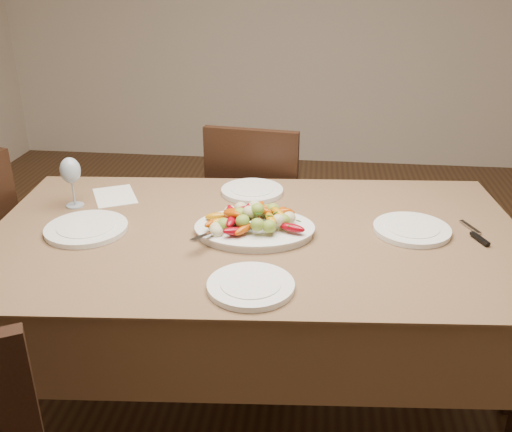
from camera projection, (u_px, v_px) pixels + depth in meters
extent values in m
plane|color=#3B2411|center=(271.00, 402.00, 2.27)|extent=(6.00, 6.00, 0.00)
cube|color=brown|center=(256.00, 324.00, 2.11)|extent=(1.92, 1.19, 0.76)
ellipsoid|color=white|center=(255.00, 231.00, 1.94)|extent=(0.42, 0.32, 0.02)
cylinder|color=white|center=(86.00, 229.00, 1.96)|extent=(0.28, 0.28, 0.02)
cylinder|color=white|center=(412.00, 230.00, 1.95)|extent=(0.26, 0.26, 0.02)
cylinder|color=white|center=(252.00, 191.00, 2.28)|extent=(0.25, 0.25, 0.02)
cylinder|color=white|center=(251.00, 286.00, 1.62)|extent=(0.25, 0.25, 0.02)
cube|color=silver|center=(115.00, 196.00, 2.25)|extent=(0.23, 0.26, 0.00)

